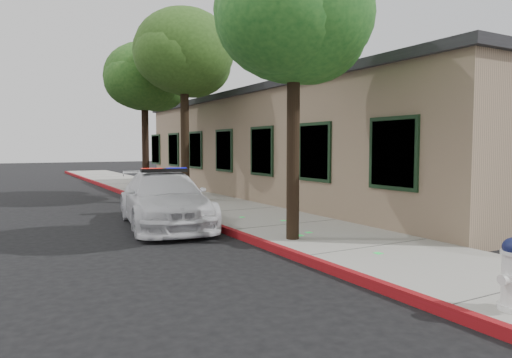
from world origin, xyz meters
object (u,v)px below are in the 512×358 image
Objects in this scene: police_car at (165,199)px; street_tree_near at (294,20)px; street_tree_far at (145,80)px; clapboard_building at (311,146)px; street_tree_mid at (184,56)px.

street_tree_near reaches higher than police_car.
police_car is 0.82× the size of street_tree_far.
clapboard_building is 4.06× the size of police_car.
police_car is 0.75× the size of street_tree_mid.
street_tree_mid is at bearing 71.08° from police_car.
street_tree_mid is (0.57, 7.92, 0.65)m from street_tree_near.
street_tree_near is at bearing -90.13° from street_tree_far.
street_tree_near is 0.98× the size of street_tree_far.
clapboard_building is 8.67m from police_car.
clapboard_building is at bearing 51.86° from street_tree_near.
street_tree_near is at bearing -94.08° from street_tree_mid.
street_tree_near is 7.96m from street_tree_mid.
street_tree_far is at bearing 150.60° from clapboard_building.
street_tree_far is (-5.96, 3.36, 2.71)m from clapboard_building.
street_tree_mid is 1.10× the size of street_tree_far.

